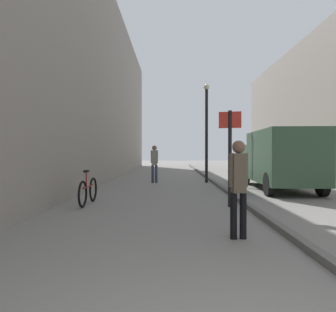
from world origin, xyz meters
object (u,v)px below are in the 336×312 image
object	(u,v)px
pedestrian_main_foreground	(154,161)
lamp_post	(207,126)
pedestrian_mid_block	(238,182)
street_sign_post	(230,150)
delivery_van	(278,158)
bicycle_leaning	(88,191)

from	to	relation	value
pedestrian_main_foreground	lamp_post	world-z (taller)	lamp_post
pedestrian_mid_block	street_sign_post	xyz separation A→B (m)	(0.44, 3.08, 0.58)
pedestrian_main_foreground	street_sign_post	distance (m)	6.96
street_sign_post	lamp_post	distance (m)	6.70
pedestrian_mid_block	delivery_van	distance (m)	7.64
pedestrian_main_foreground	lamp_post	distance (m)	3.03
pedestrian_mid_block	lamp_post	distance (m)	9.85
pedestrian_main_foreground	lamp_post	bearing A→B (deg)	10.91
bicycle_leaning	lamp_post	bearing A→B (deg)	57.78
pedestrian_main_foreground	bicycle_leaning	bearing A→B (deg)	-94.90
delivery_van	pedestrian_main_foreground	bearing A→B (deg)	154.95
pedestrian_main_foreground	pedestrian_mid_block	world-z (taller)	pedestrian_main_foreground
pedestrian_main_foreground	pedestrian_mid_block	distance (m)	9.80
lamp_post	street_sign_post	bearing A→B (deg)	-91.16
pedestrian_main_foreground	delivery_van	size ratio (longest dim) A/B	0.32
delivery_van	street_sign_post	bearing A→B (deg)	-121.85
pedestrian_mid_block	bicycle_leaning	distance (m)	4.94
pedestrian_mid_block	pedestrian_main_foreground	bearing A→B (deg)	93.93
pedestrian_main_foreground	street_sign_post	xyz separation A→B (m)	(2.38, -6.52, 0.51)
bicycle_leaning	pedestrian_main_foreground	bearing A→B (deg)	76.76
pedestrian_mid_block	delivery_van	xyz separation A→B (m)	(3.10, 6.98, 0.26)
pedestrian_main_foreground	bicycle_leaning	world-z (taller)	pedestrian_main_foreground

